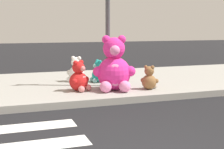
% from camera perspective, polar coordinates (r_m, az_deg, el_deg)
% --- Properties ---
extents(sidewalk, '(28.00, 4.40, 0.15)m').
position_cam_1_polar(sidewalk, '(8.74, -8.63, -1.91)').
color(sidewalk, '#9E9B93').
rests_on(sidewalk, ground_plane).
extents(sign_pole, '(0.56, 0.11, 3.20)m').
position_cam_1_polar(sign_pole, '(8.08, -0.74, 9.98)').
color(sign_pole, '#4C4C51').
rests_on(sign_pole, sidewalk).
extents(plush_pink_large, '(0.95, 0.89, 1.26)m').
position_cam_1_polar(plush_pink_large, '(7.57, 0.36, 1.05)').
color(plush_pink_large, '#F22D93').
rests_on(plush_pink_large, sidewalk).
extents(plush_red, '(0.49, 0.51, 0.70)m').
position_cam_1_polar(plush_red, '(7.56, -5.66, -0.72)').
color(plush_red, red).
rests_on(plush_red, sidewalk).
extents(plush_brown, '(0.40, 0.41, 0.56)m').
position_cam_1_polar(plush_brown, '(7.79, 6.44, -0.88)').
color(plush_brown, olive).
rests_on(plush_brown, sidewalk).
extents(plush_white, '(0.49, 0.48, 0.68)m').
position_cam_1_polar(plush_white, '(8.85, -6.23, 0.53)').
color(plush_white, white).
rests_on(plush_white, sidewalk).
extents(plush_teal, '(0.41, 0.46, 0.60)m').
position_cam_1_polar(plush_teal, '(8.72, -2.42, 0.24)').
color(plush_teal, teal).
rests_on(plush_teal, sidewalk).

